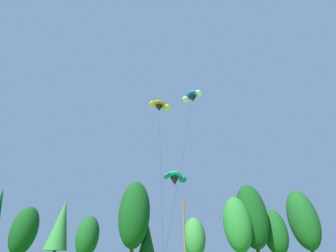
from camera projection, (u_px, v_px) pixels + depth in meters
treeline_tree_b at (24, 230)px, 42.78m from camera, size 4.78×4.78×11.05m
treeline_tree_c at (61, 224)px, 45.22m from camera, size 4.42×4.42×12.80m
treeline_tree_d at (88, 236)px, 42.61m from camera, size 4.32×4.32×9.34m
treeline_tree_e at (134, 213)px, 42.30m from camera, size 5.99×5.99×15.52m
treeline_tree_f at (147, 239)px, 41.90m from camera, size 3.40×3.40×8.17m
treeline_tree_g at (194, 237)px, 42.54m from camera, size 4.24×4.24×9.05m
treeline_tree_h at (237, 224)px, 41.27m from camera, size 5.16×5.16×12.46m
treeline_tree_i at (252, 215)px, 43.75m from camera, size 5.95×5.95×15.38m
treeline_tree_j at (275, 232)px, 43.99m from camera, size 4.73×4.73×10.85m
treeline_tree_k at (303, 219)px, 46.75m from camera, size 5.87×5.87×15.08m
utility_pole at (184, 232)px, 31.41m from camera, size 2.20×0.26×9.79m
parafoil_kite_high_blue_white at (192, 97)px, 32.41m from camera, size 5.72×12.01×21.62m
parafoil_kite_mid_teal at (175, 178)px, 29.44m from camera, size 8.04×15.18×10.95m
parafoil_kite_far_orange at (159, 106)px, 28.97m from camera, size 3.09×9.63×18.26m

